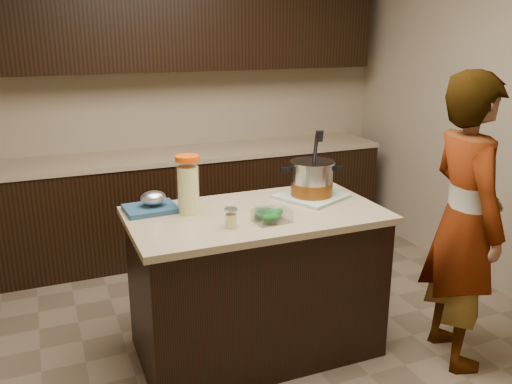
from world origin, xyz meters
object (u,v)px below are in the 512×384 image
Objects in this scene: island at (256,282)px; stock_pot at (312,181)px; lemonade_pitcher at (188,187)px; person at (465,222)px.

stock_pot is (0.42, 0.12, 0.56)m from island.
lemonade_pitcher is (-0.36, 0.13, 0.60)m from island.
island is at bearing -20.12° from lemonade_pitcher.
lemonade_pitcher is 0.19× the size of person.
stock_pot is at bearing 60.40° from person.
lemonade_pitcher is at bearing -163.92° from stock_pot.
person is at bearing -24.91° from island.
stock_pot reaches higher than island.
lemonade_pitcher reaches higher than island.
stock_pot is 0.79m from lemonade_pitcher.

